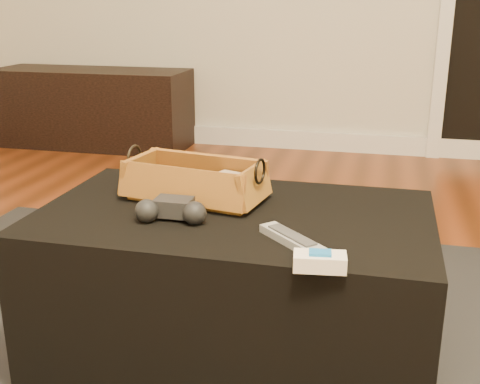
% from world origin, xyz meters
% --- Properties ---
extents(baseboard, '(5.00, 0.04, 0.12)m').
position_xyz_m(baseboard, '(0.00, 2.73, 0.06)').
color(baseboard, white).
rests_on(baseboard, floor).
extents(media_cabinet, '(1.29, 0.45, 0.51)m').
position_xyz_m(media_cabinet, '(-1.36, 2.51, 0.25)').
color(media_cabinet, black).
rests_on(media_cabinet, floor).
extents(area_rug, '(2.60, 2.00, 0.01)m').
position_xyz_m(area_rug, '(0.19, 0.23, 0.01)').
color(area_rug, black).
rests_on(area_rug, floor).
extents(ottoman, '(1.00, 0.60, 0.42)m').
position_xyz_m(ottoman, '(0.19, 0.28, 0.22)').
color(ottoman, black).
rests_on(ottoman, area_rug).
extents(tv_remote, '(0.20, 0.06, 0.02)m').
position_xyz_m(tv_remote, '(0.04, 0.34, 0.46)').
color(tv_remote, black).
rests_on(tv_remote, wicker_basket).
extents(cloth_bundle, '(0.12, 0.10, 0.06)m').
position_xyz_m(cloth_bundle, '(0.16, 0.37, 0.47)').
color(cloth_bundle, tan).
rests_on(cloth_bundle, wicker_basket).
extents(wicker_basket, '(0.41, 0.26, 0.13)m').
position_xyz_m(wicker_basket, '(0.06, 0.35, 0.48)').
color(wicker_basket, '#AB7126').
rests_on(wicker_basket, ottoman).
extents(game_controller, '(0.18, 0.10, 0.06)m').
position_xyz_m(game_controller, '(0.06, 0.18, 0.46)').
color(game_controller, black).
rests_on(game_controller, ottoman).
extents(silver_remote, '(0.17, 0.17, 0.02)m').
position_xyz_m(silver_remote, '(0.37, 0.11, 0.44)').
color(silver_remote, '#9D9FA4').
rests_on(silver_remote, ottoman).
extents(cream_gadget, '(0.11, 0.07, 0.04)m').
position_xyz_m(cream_gadget, '(0.44, -0.01, 0.45)').
color(cream_gadget, white).
rests_on(cream_gadget, ottoman).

